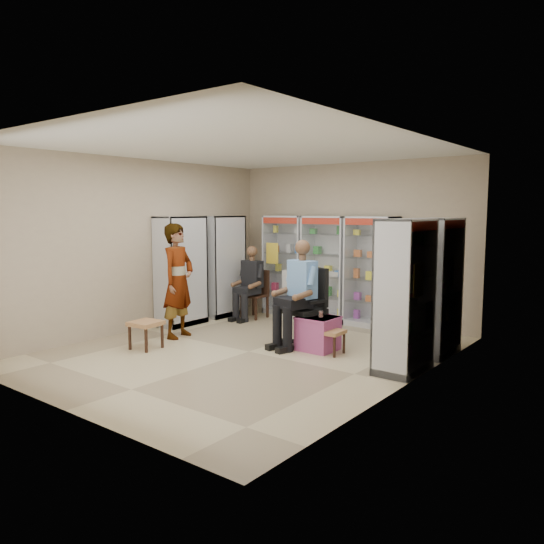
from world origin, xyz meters
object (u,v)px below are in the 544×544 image
Objects in this scene: cabinet_back_mid at (327,268)px; cabinet_right_far at (436,287)px; seated_shopkeeper at (303,297)px; standing_man at (178,281)px; pink_trunk at (318,333)px; woven_stool_b at (146,335)px; wooden_chair at (255,294)px; cabinet_right_near at (405,296)px; office_chair at (305,307)px; cabinet_back_right at (371,272)px; woven_stool_a at (331,342)px; cabinet_left_far at (222,266)px; cabinet_left_near at (181,271)px; cabinet_back_left at (287,265)px.

cabinet_right_far is at bearing -23.65° from cabinet_back_mid.
standing_man is (-1.97, -0.79, 0.17)m from seated_shopkeeper.
pink_trunk reaches higher than woven_stool_b.
pink_trunk is (2.31, -1.28, -0.21)m from wooden_chair.
cabinet_back_mid is 1.00× the size of cabinet_right_near.
office_chair reaches higher than pink_trunk.
cabinet_right_far is (1.63, -1.13, 0.00)m from cabinet_back_right.
cabinet_back_mid is at bearing 180.00° from cabinet_back_right.
woven_stool_b is at bearing -148.28° from woven_stool_a.
standing_man is (0.70, -1.81, -0.05)m from cabinet_left_far.
cabinet_left_far is at bearing 73.75° from cabinet_right_near.
woven_stool_b is at bearing -143.85° from pink_trunk.
cabinet_right_near is at bearing 2.91° from office_chair.
cabinet_left_far is at bearing 9.16° from standing_man.
pink_trunk is at bearing -29.04° from wooden_chair.
woven_stool_a is at bearing -14.79° from pink_trunk.
cabinet_left_near is at bearing -117.61° from wooden_chair.
cabinet_left_far is 2.87m from seated_shopkeeper.
pink_trunk is at bearing -44.31° from cabinet_back_left.
woven_stool_b is at bearing 110.39° from cabinet_right_near.
cabinet_left_far is (-0.93, -0.93, 0.00)m from cabinet_back_left.
wooden_chair is 2.85m from woven_stool_b.
woven_stool_a is (2.58, -1.36, -0.29)m from wooden_chair.
cabinet_right_far is at bearing 38.65° from woven_stool_a.
cabinet_left_far is at bearing 173.51° from office_chair.
cabinet_back_left reaches higher than woven_stool_a.
cabinet_right_far is 4.09m from standing_man.
office_chair is at bearing 113.31° from cabinet_right_far.
cabinet_left_far reaches higher than pink_trunk.
cabinet_back_right reaches higher than seated_shopkeeper.
wooden_chair is 2.66m from pink_trunk.
office_chair is 2.86× the size of woven_stool_b.
pink_trunk is (1.11, -2.01, -0.74)m from cabinet_back_mid.
wooden_chair reaches higher than pink_trunk.
cabinet_right_near is at bearing -40.84° from cabinet_back_mid.
woven_stool_b is at bearing 18.38° from cabinet_left_far.
cabinet_left_near is at bearing -144.35° from cabinet_back_right.
wooden_chair is (0.68, 1.30, -0.53)m from cabinet_left_near.
cabinet_right_near reaches higher than woven_stool_a.
cabinet_right_far is 1.74m from woven_stool_a.
cabinet_back_left is 3.65m from woven_stool_b.
cabinet_left_far is 3.27m from pink_trunk.
cabinet_right_far is at bearing 38.07° from seated_shopkeeper.
cabinet_back_left and cabinet_left_far have the same top height.
cabinet_left_near is at bearing 87.43° from cabinet_right_near.
woven_stool_b is 1.12m from standing_man.
cabinet_back_mid is 1.00× the size of cabinet_left_far.
pink_trunk is at bearing -84.63° from standing_man.
cabinet_right_near is (1.63, -2.23, 0.00)m from cabinet_back_right.
cabinet_right_far is (2.58, -1.13, 0.00)m from cabinet_back_mid.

